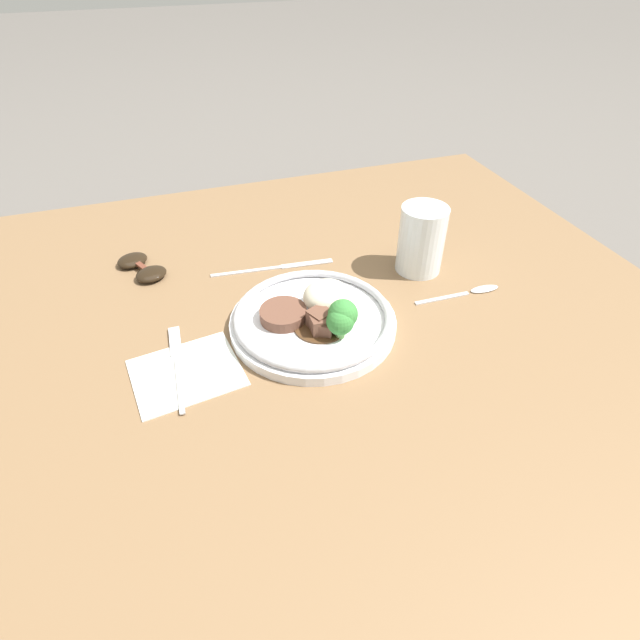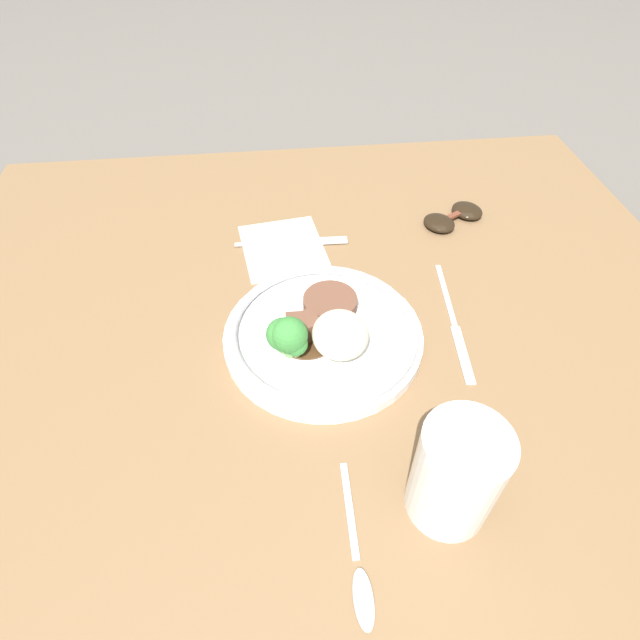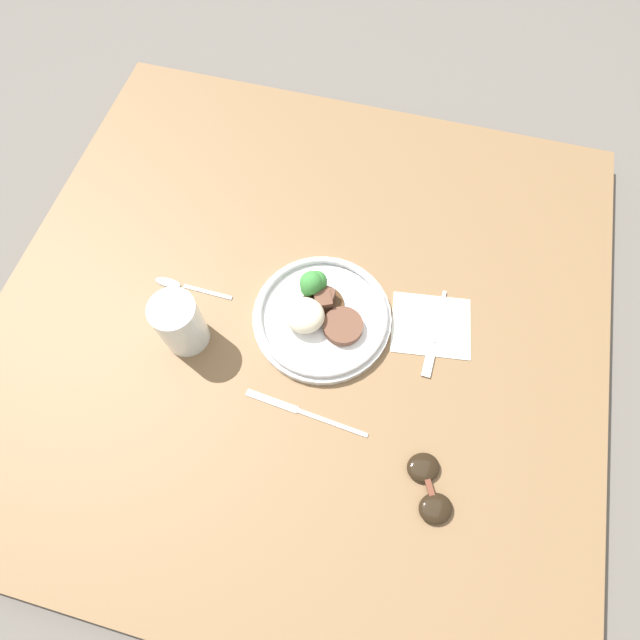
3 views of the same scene
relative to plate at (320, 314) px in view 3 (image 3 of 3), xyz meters
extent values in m
plane|color=#5B5651|center=(0.04, 0.00, -0.07)|extent=(8.00, 8.00, 0.00)
cube|color=brown|center=(0.04, 0.00, -0.04)|extent=(1.11, 1.09, 0.05)
cube|color=silver|center=(-0.20, -0.04, -0.02)|extent=(0.16, 0.14, 0.00)
cylinder|color=white|center=(0.00, 0.00, -0.01)|extent=(0.25, 0.25, 0.02)
torus|color=#B2B2B7|center=(0.00, 0.00, 0.00)|extent=(0.24, 0.24, 0.01)
ellipsoid|color=beige|center=(0.02, 0.02, 0.02)|extent=(0.07, 0.07, 0.05)
cylinder|color=brown|center=(-0.05, 0.02, 0.00)|extent=(0.07, 0.07, 0.02)
cylinder|color=#472D19|center=(0.00, -0.02, 0.00)|extent=(0.08, 0.08, 0.00)
cube|color=brown|center=(0.00, -0.02, 0.01)|extent=(0.04, 0.04, 0.03)
cube|color=brown|center=(0.00, -0.03, 0.01)|extent=(0.03, 0.03, 0.03)
cube|color=brown|center=(0.00, -0.04, 0.01)|extent=(0.03, 0.03, 0.02)
cube|color=brown|center=(0.00, -0.02, 0.01)|extent=(0.02, 0.02, 0.02)
cylinder|color=#669E51|center=(0.03, -0.04, 0.00)|extent=(0.02, 0.02, 0.02)
sphere|color=#387F38|center=(0.03, -0.04, 0.03)|extent=(0.04, 0.04, 0.04)
cylinder|color=#669E51|center=(0.02, -0.05, 0.00)|extent=(0.01, 0.01, 0.01)
sphere|color=#387F38|center=(0.02, -0.05, 0.02)|extent=(0.04, 0.04, 0.04)
cylinder|color=#669E51|center=(0.03, -0.03, 0.00)|extent=(0.01, 0.01, 0.01)
sphere|color=#387F38|center=(0.03, -0.03, 0.02)|extent=(0.03, 0.03, 0.03)
cylinder|color=#F4AD19|center=(0.22, 0.10, 0.02)|extent=(0.07, 0.07, 0.09)
cylinder|color=white|center=(0.22, 0.10, 0.04)|extent=(0.08, 0.08, 0.12)
cube|color=silver|center=(-0.21, -0.06, -0.02)|extent=(0.01, 0.11, 0.00)
cube|color=silver|center=(-0.21, 0.03, -0.02)|extent=(0.02, 0.06, 0.00)
cube|color=silver|center=(-0.07, 0.18, -0.02)|extent=(0.13, 0.02, 0.00)
cube|color=silver|center=(0.04, 0.17, -0.02)|extent=(0.09, 0.02, 0.00)
cube|color=silver|center=(0.22, 0.00, -0.02)|extent=(0.10, 0.01, 0.00)
ellipsoid|color=silver|center=(0.30, 0.00, -0.02)|extent=(0.05, 0.02, 0.01)
ellipsoid|color=black|center=(-0.23, 0.22, -0.01)|extent=(0.07, 0.07, 0.02)
ellipsoid|color=black|center=(-0.26, 0.27, -0.01)|extent=(0.07, 0.07, 0.02)
cube|color=brown|center=(-0.24, 0.24, -0.01)|extent=(0.02, 0.03, 0.00)
camera|label=1|loc=(-0.18, -0.55, 0.47)|focal=28.00mm
camera|label=2|loc=(0.42, -0.05, 0.46)|focal=28.00mm
camera|label=3|loc=(-0.10, 0.37, 0.81)|focal=28.00mm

